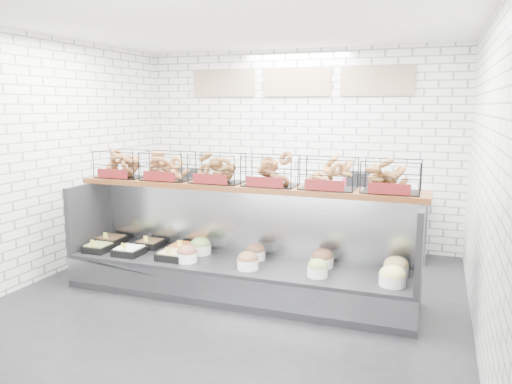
% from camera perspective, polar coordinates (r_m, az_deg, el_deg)
% --- Properties ---
extents(ground, '(5.50, 5.50, 0.00)m').
position_cam_1_polar(ground, '(5.61, -3.39, -12.71)').
color(ground, black).
rests_on(ground, ground).
extents(room_shell, '(5.02, 5.51, 3.01)m').
position_cam_1_polar(room_shell, '(5.74, -1.18, 8.93)').
color(room_shell, white).
rests_on(room_shell, ground).
extents(display_case, '(4.00, 0.90, 1.20)m').
position_cam_1_polar(display_case, '(5.79, -2.03, -8.49)').
color(display_case, black).
rests_on(display_case, ground).
extents(bagel_shelf, '(4.10, 0.50, 0.40)m').
position_cam_1_polar(bagel_shelf, '(5.71, -1.44, 2.27)').
color(bagel_shelf, '#47230F').
rests_on(bagel_shelf, display_case).
extents(prep_counter, '(4.00, 0.60, 1.20)m').
position_cam_1_polar(prep_counter, '(7.66, 3.75, -2.86)').
color(prep_counter, '#93969B').
rests_on(prep_counter, ground).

